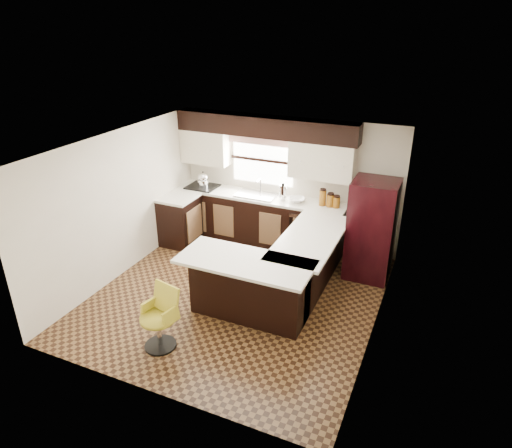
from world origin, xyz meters
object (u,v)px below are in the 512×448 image
at_px(peninsula_return, 250,288).
at_px(peninsula_long, 306,264).
at_px(refrigerator, 371,230).
at_px(bar_chair, 158,319).

bearing_deg(peninsula_return, peninsula_long, 61.70).
relative_size(peninsula_long, refrigerator, 1.17).
bearing_deg(refrigerator, peninsula_return, -126.32).
relative_size(peninsula_return, refrigerator, 0.99).
height_order(peninsula_long, peninsula_return, same).
relative_size(refrigerator, bar_chair, 1.94).
distance_m(peninsula_long, peninsula_return, 1.11).
xyz_separation_m(peninsula_long, bar_chair, (-1.31, -2.11, -0.02)).
bearing_deg(refrigerator, peninsula_long, -133.81).
distance_m(refrigerator, bar_chair, 3.67).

